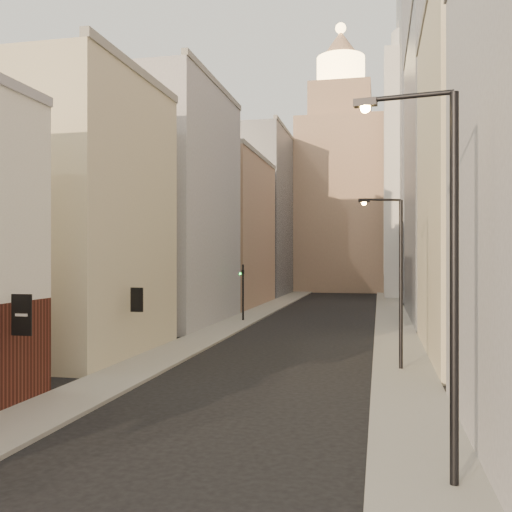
{
  "coord_description": "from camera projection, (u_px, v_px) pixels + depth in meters",
  "views": [
    {
      "loc": [
        5.34,
        -4.31,
        5.72
      ],
      "look_at": [
        -0.26,
        21.54,
        5.73
      ],
      "focal_mm": 40.0,
      "sensor_mm": 36.0,
      "label": 1
    }
  ],
  "objects": [
    {
      "name": "left_bldg_beige",
      "position": [
        76.0,
        217.0,
        33.3
      ],
      "size": [
        8.0,
        12.0,
        16.0
      ],
      "primitive_type": "cube",
      "color": "#C1B795",
      "rests_on": "ground"
    },
    {
      "name": "right_bldg_beige",
      "position": [
        500.0,
        180.0,
        32.12
      ],
      "size": [
        8.0,
        16.0,
        20.0
      ],
      "primitive_type": "cube",
      "color": "#C1B795",
      "rests_on": "ground"
    },
    {
      "name": "highrise",
      "position": [
        474.0,
        110.0,
        77.77
      ],
      "size": [
        21.0,
        23.0,
        51.2
      ],
      "color": "gray",
      "rests_on": "ground"
    },
    {
      "name": "clock_tower",
      "position": [
        341.0,
        185.0,
        95.47
      ],
      "size": [
        14.0,
        14.0,
        44.9
      ],
      "color": "#9C7B63",
      "rests_on": "ground"
    },
    {
      "name": "sidewalk_right",
      "position": [
        391.0,
        312.0,
        57.72
      ],
      "size": [
        3.0,
        140.0,
        0.15
      ],
      "primitive_type": "cube",
      "color": "gray",
      "rests_on": "ground"
    },
    {
      "name": "left_bldg_tan",
      "position": [
        228.0,
        232.0,
        66.53
      ],
      "size": [
        8.0,
        18.0,
        17.0
      ],
      "primitive_type": "cube",
      "color": "#9C7B63",
      "rests_on": "ground"
    },
    {
      "name": "white_tower",
      "position": [
        413.0,
        164.0,
        79.46
      ],
      "size": [
        8.0,
        8.0,
        41.5
      ],
      "color": "silver",
      "rests_on": "ground"
    },
    {
      "name": "traffic_light_left",
      "position": [
        243.0,
        280.0,
        49.66
      ],
      "size": [
        0.62,
        0.58,
        5.0
      ],
      "rotation": [
        0.0,
        0.0,
        2.83
      ],
      "color": "black",
      "rests_on": "ground"
    },
    {
      "name": "sidewalk_left",
      "position": [
        265.0,
        309.0,
        60.47
      ],
      "size": [
        3.0,
        140.0,
        0.15
      ],
      "primitive_type": "cube",
      "color": "gray",
      "rests_on": "ground"
    },
    {
      "name": "streetlamp_mid",
      "position": [
        397.0,
        273.0,
        28.21
      ],
      "size": [
        2.15,
        0.92,
        8.57
      ],
      "rotation": [
        0.0,
        0.0,
        0.35
      ],
      "color": "black",
      "rests_on": "ground"
    },
    {
      "name": "streetlamp_near",
      "position": [
        443.0,
        261.0,
        13.98
      ],
      "size": [
        2.56,
        0.59,
        9.8
      ],
      "rotation": [
        0.0,
        0.0,
        -0.15
      ],
      "color": "black",
      "rests_on": "ground"
    },
    {
      "name": "left_bldg_wingrid",
      "position": [
        262.0,
        215.0,
        86.07
      ],
      "size": [
        8.0,
        20.0,
        24.0
      ],
      "primitive_type": "cube",
      "color": "gray",
      "rests_on": "ground"
    },
    {
      "name": "right_bldg_wingrid",
      "position": [
        454.0,
        176.0,
        51.67
      ],
      "size": [
        8.0,
        20.0,
        26.0
      ],
      "primitive_type": "cube",
      "color": "gray",
      "rests_on": "ground"
    },
    {
      "name": "left_bldg_grey",
      "position": [
        173.0,
        206.0,
        48.94
      ],
      "size": [
        8.0,
        16.0,
        20.0
      ],
      "primitive_type": "cube",
      "color": "gray",
      "rests_on": "ground"
    }
  ]
}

